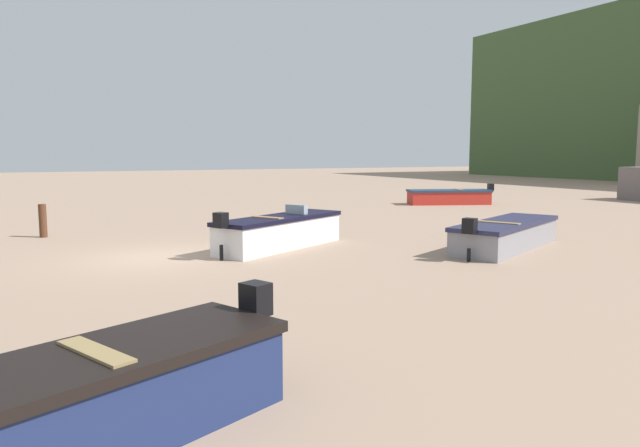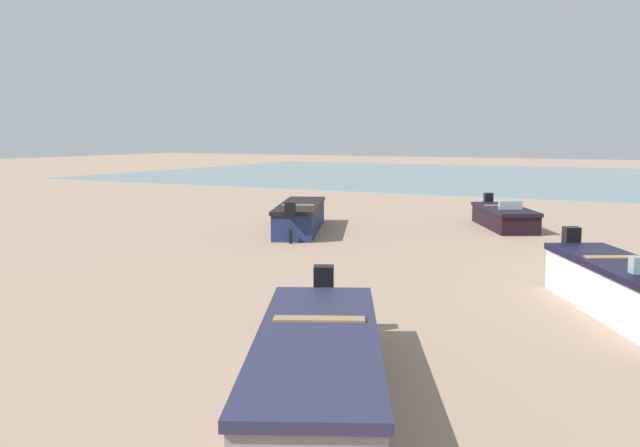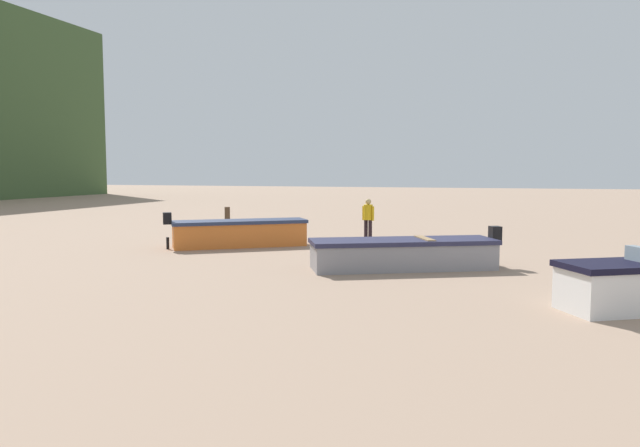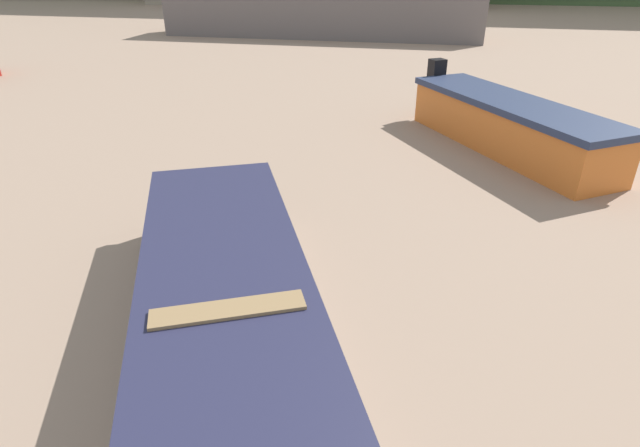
% 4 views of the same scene
% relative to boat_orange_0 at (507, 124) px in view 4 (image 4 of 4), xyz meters
% --- Properties ---
extents(harbor_pier, '(14.13, 2.40, 1.98)m').
position_rel_boat_orange_0_xyz_m(harbor_pier, '(-6.62, 14.21, 0.51)').
color(harbor_pier, '#69605E').
rests_on(harbor_pier, ground).
extents(boat_orange_0, '(3.66, 4.60, 1.26)m').
position_rel_boat_orange_0_xyz_m(boat_orange_0, '(0.00, 0.00, 0.00)').
color(boat_orange_0, orange).
rests_on(boat_orange_0, ground).
extents(boat_grey_4, '(3.51, 5.21, 1.14)m').
position_rel_boat_orange_0_xyz_m(boat_grey_4, '(-3.08, -6.34, -0.06)').
color(boat_grey_4, gray).
rests_on(boat_grey_4, ground).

